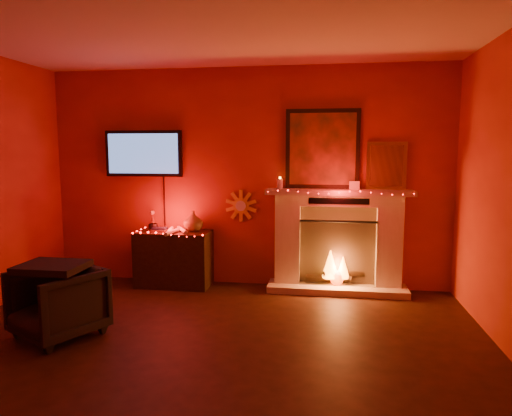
{
  "coord_description": "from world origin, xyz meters",
  "views": [
    {
      "loc": [
        0.99,
        -3.1,
        1.68
      ],
      "look_at": [
        0.26,
        1.7,
        1.07
      ],
      "focal_mm": 32.0,
      "sensor_mm": 36.0,
      "label": 1
    }
  ],
  "objects_px": {
    "fireplace": "(337,231)",
    "console_table": "(175,256)",
    "tv": "(144,154)",
    "armchair": "(58,303)",
    "sunburst_clock": "(241,206)"
  },
  "relations": [
    {
      "from": "fireplace",
      "to": "console_table",
      "type": "xyz_separation_m",
      "value": [
        -2.0,
        -0.13,
        -0.35
      ]
    },
    {
      "from": "tv",
      "to": "armchair",
      "type": "xyz_separation_m",
      "value": [
        -0.09,
        -1.87,
        -1.33
      ]
    },
    {
      "from": "tv",
      "to": "sunburst_clock",
      "type": "bearing_deg",
      "value": 1.24
    },
    {
      "from": "fireplace",
      "to": "sunburst_clock",
      "type": "distance_m",
      "value": 1.23
    },
    {
      "from": "tv",
      "to": "console_table",
      "type": "distance_m",
      "value": 1.36
    },
    {
      "from": "tv",
      "to": "console_table",
      "type": "height_order",
      "value": "tv"
    },
    {
      "from": "console_table",
      "to": "armchair",
      "type": "distance_m",
      "value": 1.77
    },
    {
      "from": "sunburst_clock",
      "to": "armchair",
      "type": "distance_m",
      "value": 2.43
    },
    {
      "from": "console_table",
      "to": "tv",
      "type": "bearing_deg",
      "value": 156.61
    },
    {
      "from": "armchair",
      "to": "sunburst_clock",
      "type": "bearing_deg",
      "value": 82.95
    },
    {
      "from": "armchair",
      "to": "fireplace",
      "type": "bearing_deg",
      "value": 63.71
    },
    {
      "from": "tv",
      "to": "armchair",
      "type": "distance_m",
      "value": 2.3
    },
    {
      "from": "console_table",
      "to": "armchair",
      "type": "height_order",
      "value": "console_table"
    },
    {
      "from": "fireplace",
      "to": "tv",
      "type": "height_order",
      "value": "fireplace"
    },
    {
      "from": "fireplace",
      "to": "console_table",
      "type": "distance_m",
      "value": 2.03
    }
  ]
}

